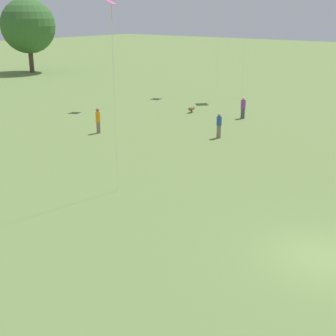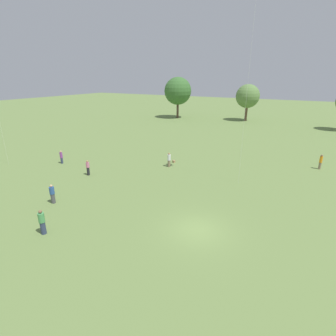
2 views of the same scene
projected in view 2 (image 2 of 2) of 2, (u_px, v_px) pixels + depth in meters
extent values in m
plane|color=olive|center=(197.00, 230.00, 19.07)|extent=(240.00, 240.00, 0.00)
cylinder|color=brown|center=(178.00, 110.00, 68.99)|extent=(0.58, 0.58, 4.29)
sphere|color=#38662D|center=(178.00, 91.00, 67.40)|extent=(6.93, 6.93, 6.93)
cylinder|color=brown|center=(246.00, 113.00, 64.65)|extent=(0.61, 0.61, 3.83)
sphere|color=#5B7F42|center=(248.00, 96.00, 63.31)|extent=(5.63, 5.63, 5.63)
cylinder|color=#4C4C51|center=(53.00, 198.00, 22.99)|extent=(0.47, 0.47, 0.89)
cylinder|color=#2D5193|center=(52.00, 190.00, 22.73)|extent=(0.56, 0.56, 0.63)
sphere|color=tan|center=(51.00, 186.00, 22.59)|extent=(0.24, 0.24, 0.24)
cylinder|color=#232328|center=(88.00, 171.00, 29.45)|extent=(0.36, 0.36, 0.93)
cylinder|color=pink|center=(88.00, 165.00, 29.20)|extent=(0.43, 0.43, 0.58)
sphere|color=#A87A56|center=(87.00, 161.00, 29.07)|extent=(0.24, 0.24, 0.24)
cylinder|color=#333D5B|center=(62.00, 161.00, 33.44)|extent=(0.36, 0.36, 0.75)
cylinder|color=purple|center=(61.00, 155.00, 33.20)|extent=(0.43, 0.43, 0.69)
sphere|color=tan|center=(61.00, 152.00, 33.04)|extent=(0.24, 0.24, 0.24)
cylinder|color=#847056|center=(169.00, 163.00, 32.19)|extent=(0.39, 0.39, 0.84)
cylinder|color=white|center=(169.00, 157.00, 31.93)|extent=(0.46, 0.46, 0.71)
sphere|color=#A87A56|center=(169.00, 154.00, 31.77)|extent=(0.24, 0.24, 0.24)
cylinder|color=#333D5B|center=(43.00, 228.00, 18.49)|extent=(0.51, 0.51, 0.94)
cylinder|color=#4C9956|center=(41.00, 218.00, 18.22)|extent=(0.60, 0.60, 0.70)
sphere|color=brown|center=(40.00, 212.00, 18.06)|extent=(0.24, 0.24, 0.24)
cylinder|color=#847056|center=(320.00, 166.00, 31.38)|extent=(0.32, 0.32, 0.83)
cylinder|color=orange|center=(321.00, 160.00, 31.12)|extent=(0.38, 0.38, 0.74)
sphere|color=brown|center=(322.00, 156.00, 30.95)|extent=(0.24, 0.24, 0.24)
cylinder|color=silver|center=(248.00, 84.00, 24.23)|extent=(0.01, 0.01, 19.69)
cube|color=#A58459|center=(174.00, 161.00, 33.84)|extent=(0.41, 0.38, 0.30)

